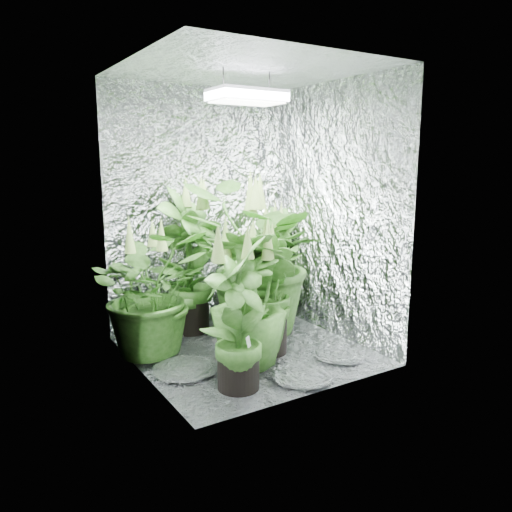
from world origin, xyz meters
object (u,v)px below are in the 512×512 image
at_px(grow_lamp, 247,96).
at_px(plant_e, 258,261).
at_px(plant_g, 268,294).
at_px(plant_a, 150,293).
at_px(plant_c, 270,264).
at_px(plant_f, 238,315).
at_px(plant_b, 189,261).
at_px(plant_d, 248,301).
at_px(circulation_fan, 277,304).

height_order(grow_lamp, plant_e, grow_lamp).
bearing_deg(plant_g, plant_a, 154.22).
distance_m(plant_c, plant_f, 1.49).
distance_m(plant_a, plant_f, 0.82).
xyz_separation_m(plant_e, plant_f, (-0.58, -0.70, -0.16)).
distance_m(grow_lamp, plant_g, 1.39).
bearing_deg(plant_c, plant_e, -132.77).
xyz_separation_m(grow_lamp, plant_a, (-0.64, 0.28, -1.35)).
bearing_deg(grow_lamp, plant_e, 43.36).
relative_size(plant_b, plant_g, 1.31).
height_order(plant_b, plant_d, plant_b).
relative_size(plant_a, circulation_fan, 2.95).
height_order(plant_a, plant_b, plant_b).
distance_m(grow_lamp, plant_d, 1.38).
bearing_deg(plant_e, plant_d, -128.80).
relative_size(grow_lamp, plant_e, 0.38).
xyz_separation_m(plant_c, circulation_fan, (-0.00, -0.12, -0.34)).
bearing_deg(plant_b, plant_g, -68.04).
height_order(grow_lamp, circulation_fan, grow_lamp).
relative_size(grow_lamp, plant_c, 0.48).
height_order(grow_lamp, plant_c, grow_lamp).
bearing_deg(plant_g, plant_b, 111.96).
bearing_deg(circulation_fan, plant_e, -142.84).
distance_m(plant_c, plant_d, 1.16).
xyz_separation_m(plant_e, plant_g, (-0.10, -0.29, -0.19)).
height_order(plant_f, plant_g, plant_f).
distance_m(plant_b, plant_f, 1.16).
xyz_separation_m(plant_f, circulation_fan, (0.97, 1.01, -0.33)).
distance_m(plant_e, circulation_fan, 0.70).
distance_m(plant_f, circulation_fan, 1.44).
bearing_deg(plant_a, plant_g, -25.78).
distance_m(plant_d, circulation_fan, 1.12).
relative_size(plant_b, circulation_fan, 3.75).
bearing_deg(grow_lamp, plant_a, 156.49).
relative_size(plant_a, plant_e, 0.77).
bearing_deg(plant_e, plant_a, 175.12).
xyz_separation_m(plant_d, plant_e, (0.36, 0.45, 0.16)).
bearing_deg(plant_f, circulation_fan, 46.16).
height_order(plant_b, plant_f, plant_b).
height_order(plant_e, circulation_fan, plant_e).
xyz_separation_m(plant_b, circulation_fan, (0.78, -0.12, -0.45)).
xyz_separation_m(plant_b, plant_g, (0.29, -0.73, -0.15)).
relative_size(plant_c, plant_g, 1.06).
xyz_separation_m(plant_f, plant_g, (0.48, 0.41, -0.03)).
distance_m(grow_lamp, plant_e, 1.23).
xyz_separation_m(grow_lamp, circulation_fan, (0.61, 0.52, -1.68)).
bearing_deg(plant_e, grow_lamp, -136.64).
bearing_deg(plant_f, plant_b, 80.61).
relative_size(grow_lamp, plant_b, 0.39).
bearing_deg(plant_f, plant_e, 50.38).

